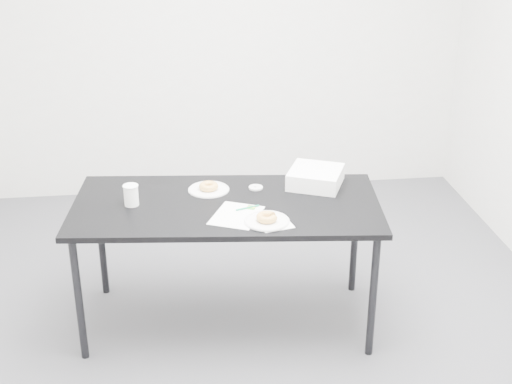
{
  "coord_description": "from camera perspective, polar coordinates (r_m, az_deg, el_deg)",
  "views": [
    {
      "loc": [
        -0.33,
        -3.53,
        2.45
      ],
      "look_at": [
        0.1,
        0.02,
        0.84
      ],
      "focal_mm": 50.0,
      "sensor_mm": 36.0,
      "label": 1
    }
  ],
  "objects": [
    {
      "name": "cup_lid",
      "position": [
        4.13,
        -0.02,
        0.35
      ],
      "size": [
        0.08,
        0.08,
        0.01
      ],
      "primitive_type": "cylinder",
      "color": "silver",
      "rests_on": "table"
    },
    {
      "name": "plate_near",
      "position": [
        3.73,
        0.87,
        -2.33
      ],
      "size": [
        0.24,
        0.24,
        0.01
      ],
      "primitive_type": "cylinder",
      "color": "white",
      "rests_on": "napkin"
    },
    {
      "name": "donut_far",
      "position": [
        4.11,
        -3.81,
        0.46
      ],
      "size": [
        0.14,
        0.14,
        0.04
      ],
      "primitive_type": "torus",
      "rotation": [
        0.0,
        0.0,
        -0.37
      ],
      "color": "gold",
      "rests_on": "plate_far"
    },
    {
      "name": "floor",
      "position": [
        4.31,
        -1.29,
        -10.42
      ],
      "size": [
        4.0,
        4.0,
        0.0
      ],
      "primitive_type": "plane",
      "color": "#47474C",
      "rests_on": "ground"
    },
    {
      "name": "wall_back",
      "position": [
        5.65,
        -3.51,
        12.95
      ],
      "size": [
        4.0,
        0.02,
        2.7
      ],
      "primitive_type": "cube",
      "color": "silver",
      "rests_on": "floor"
    },
    {
      "name": "pen",
      "position": [
        3.88,
        -0.68,
        -1.27
      ],
      "size": [
        0.13,
        0.05,
        0.01
      ],
      "primitive_type": "cylinder",
      "rotation": [
        0.0,
        1.57,
        0.33
      ],
      "color": "#0B8155",
      "rests_on": "scorecard"
    },
    {
      "name": "coffee_cup",
      "position": [
        3.96,
        -9.96,
        -0.25
      ],
      "size": [
        0.08,
        0.08,
        0.12
      ],
      "primitive_type": "cylinder",
      "color": "white",
      "rests_on": "table"
    },
    {
      "name": "logo_patch",
      "position": [
        3.89,
        -0.38,
        -1.24
      ],
      "size": [
        0.06,
        0.06,
        0.0
      ],
      "primitive_type": "cube",
      "rotation": [
        0.0,
        0.0,
        -0.42
      ],
      "color": "green",
      "rests_on": "scorecard"
    },
    {
      "name": "scorecard",
      "position": [
        3.81,
        -1.57,
        -1.87
      ],
      "size": [
        0.33,
        0.37,
        0.0
      ],
      "primitive_type": "cube",
      "rotation": [
        0.0,
        0.0,
        -0.42
      ],
      "color": "white",
      "rests_on": "table"
    },
    {
      "name": "table",
      "position": [
        3.98,
        -2.38,
        -1.66
      ],
      "size": [
        1.77,
        0.97,
        0.78
      ],
      "rotation": [
        0.0,
        0.0,
        -0.1
      ],
      "color": "black",
      "rests_on": "floor"
    },
    {
      "name": "plate_far",
      "position": [
        4.11,
        -3.8,
        0.19
      ],
      "size": [
        0.24,
        0.24,
        0.01
      ],
      "primitive_type": "cylinder",
      "color": "white",
      "rests_on": "table"
    },
    {
      "name": "bakery_box",
      "position": [
        4.17,
        4.79,
        1.19
      ],
      "size": [
        0.38,
        0.38,
        0.1
      ],
      "primitive_type": "cube",
      "rotation": [
        0.0,
        0.0,
        -0.41
      ],
      "color": "white",
      "rests_on": "table"
    },
    {
      "name": "napkin",
      "position": [
        3.72,
        1.5,
        -2.53
      ],
      "size": [
        0.2,
        0.2,
        0.0
      ],
      "primitive_type": "cube",
      "rotation": [
        0.0,
        0.0,
        0.23
      ],
      "color": "white",
      "rests_on": "table"
    },
    {
      "name": "donut_near",
      "position": [
        3.72,
        0.87,
        -2.03
      ],
      "size": [
        0.12,
        0.12,
        0.04
      ],
      "primitive_type": "torus",
      "rotation": [
        0.0,
        0.0,
        0.09
      ],
      "color": "gold",
      "rests_on": "plate_near"
    }
  ]
}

